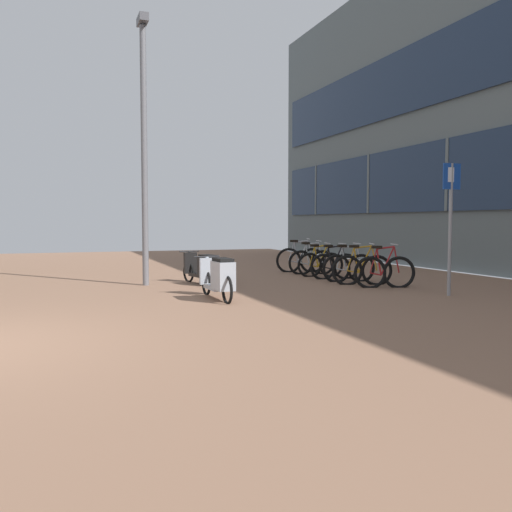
# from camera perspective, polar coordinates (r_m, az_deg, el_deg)

# --- Properties ---
(ground) EXTENTS (21.00, 40.00, 0.13)m
(ground) POSITION_cam_1_polar(r_m,az_deg,el_deg) (7.13, -18.75, -8.52)
(ground) COLOR black
(bicycle_rack_00) EXTENTS (1.33, 0.52, 1.00)m
(bicycle_rack_00) POSITION_cam_1_polar(r_m,az_deg,el_deg) (12.34, 13.17, -1.60)
(bicycle_rack_00) COLOR black
(bicycle_rack_00) RESTS_ON ground
(bicycle_rack_01) EXTENTS (1.34, 0.57, 0.99)m
(bicycle_rack_01) POSITION_cam_1_polar(r_m,az_deg,el_deg) (12.81, 10.92, -1.40)
(bicycle_rack_01) COLOR black
(bicycle_rack_01) RESTS_ON ground
(bicycle_rack_02) EXTENTS (1.32, 0.48, 0.97)m
(bicycle_rack_02) POSITION_cam_1_polar(r_m,az_deg,el_deg) (13.41, 9.59, -1.19)
(bicycle_rack_02) COLOR black
(bicycle_rack_02) RESTS_ON ground
(bicycle_rack_03) EXTENTS (1.29, 0.48, 0.94)m
(bicycle_rack_03) POSITION_cam_1_polar(r_m,az_deg,el_deg) (13.98, 8.14, -1.02)
(bicycle_rack_03) COLOR black
(bicycle_rack_03) RESTS_ON ground
(bicycle_rack_04) EXTENTS (1.25, 0.48, 0.92)m
(bicycle_rack_04) POSITION_cam_1_polar(r_m,az_deg,el_deg) (14.54, 6.69, -0.85)
(bicycle_rack_04) COLOR black
(bicycle_rack_04) RESTS_ON ground
(bicycle_rack_05) EXTENTS (1.30, 0.48, 0.96)m
(bicycle_rack_05) POSITION_cam_1_polar(r_m,az_deg,el_deg) (15.17, 5.78, -0.61)
(bicycle_rack_05) COLOR black
(bicycle_rack_05) RESTS_ON ground
(bicycle_rack_06) EXTENTS (1.36, 0.54, 1.00)m
(bicycle_rack_06) POSITION_cam_1_polar(r_m,az_deg,el_deg) (15.76, 4.62, -0.40)
(bicycle_rack_06) COLOR black
(bicycle_rack_06) RESTS_ON ground
(scooter_near) EXTENTS (0.52, 1.81, 0.81)m
(scooter_near) POSITION_cam_1_polar(r_m,az_deg,el_deg) (10.17, -3.83, -2.23)
(scooter_near) COLOR black
(scooter_near) RESTS_ON ground
(scooter_mid) EXTENTS (0.69, 1.66, 0.77)m
(scooter_mid) POSITION_cam_1_polar(r_m,az_deg,el_deg) (12.67, -5.45, -1.26)
(scooter_mid) COLOR black
(scooter_mid) RESTS_ON ground
(parking_sign) EXTENTS (0.40, 0.07, 2.57)m
(parking_sign) POSITION_cam_1_polar(r_m,az_deg,el_deg) (11.32, 19.51, 4.07)
(parking_sign) COLOR gray
(parking_sign) RESTS_ON ground
(lamp_post) EXTENTS (0.20, 0.52, 5.98)m
(lamp_post) POSITION_cam_1_polar(r_m,az_deg,el_deg) (12.81, -11.53, 11.90)
(lamp_post) COLOR slate
(lamp_post) RESTS_ON ground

